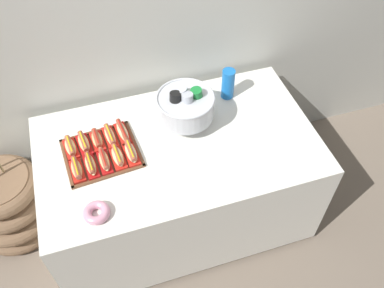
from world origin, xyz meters
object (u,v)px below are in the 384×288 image
serving_tray (102,153)px  hot_dog_0 (77,169)px  buffet_table (179,180)px  hot_dog_4 (131,152)px  hot_dog_1 (91,165)px  hot_dog_9 (123,132)px  hot_dog_6 (84,143)px  floor_vase (10,204)px  donut (97,213)px  cup_stack (228,84)px  hot_dog_5 (71,147)px  hot_dog_7 (97,140)px  punch_bowl (186,106)px  hot_dog_2 (104,161)px  hot_dog_8 (110,136)px  hot_dog_3 (118,157)px

serving_tray → hot_dog_0: hot_dog_0 is taller
buffet_table → hot_dog_4: 0.48m
hot_dog_0 → hot_dog_1: bearing=4.5°
serving_tray → hot_dog_9: 0.17m
hot_dog_4 → hot_dog_6: 0.28m
hot_dog_4 → hot_dog_0: bearing=-175.5°
floor_vase → donut: bearing=-45.8°
hot_dog_6 → cup_stack: size_ratio=0.85×
hot_dog_6 → hot_dog_5: bearing=-175.5°
hot_dog_7 → punch_bowl: bearing=0.2°
hot_dog_2 → floor_vase: bearing=156.8°
hot_dog_2 → hot_dog_8: 0.18m
serving_tray → hot_dog_1: hot_dog_1 is taller
buffet_table → punch_bowl: 0.53m
hot_dog_9 → cup_stack: bearing=11.2°
hot_dog_2 → hot_dog_3: hot_dog_3 is taller
hot_dog_8 → donut: hot_dog_8 is taller
serving_tray → hot_dog_2: 0.09m
hot_dog_5 → hot_dog_4: bearing=-24.3°
buffet_table → hot_dog_8: hot_dog_8 is taller
hot_dog_3 → hot_dog_5: 0.28m
hot_dog_5 → donut: (0.07, -0.45, -0.01)m
buffet_table → hot_dog_7: 0.60m
punch_bowl → hot_dog_7: bearing=-179.8°
buffet_table → hot_dog_0: (-0.57, -0.04, 0.40)m
hot_dog_7 → punch_bowl: (0.52, 0.00, 0.11)m
cup_stack → donut: size_ratio=1.49×
floor_vase → punch_bowl: size_ratio=3.17×
hot_dog_4 → hot_dog_7: (-0.16, 0.15, -0.00)m
hot_dog_2 → donut: hot_dog_2 is taller
hot_dog_1 → hot_dog_9: size_ratio=0.92×
serving_tray → hot_dog_0: size_ratio=2.70×
hot_dog_9 → punch_bowl: punch_bowl is taller
floor_vase → hot_dog_2: 0.90m
hot_dog_3 → hot_dog_7: (-0.09, 0.16, -0.00)m
hot_dog_3 → cup_stack: 0.82m
hot_dog_5 → cup_stack: cup_stack is taller
serving_tray → hot_dog_9: (0.14, 0.09, 0.03)m
hot_dog_6 → hot_dog_9: bearing=4.5°
buffet_table → serving_tray: size_ratio=3.71×
hot_dog_0 → hot_dog_6: bearing=70.0°
hot_dog_2 → hot_dog_7: bearing=94.5°
hot_dog_7 → donut: hot_dog_7 is taller
hot_dog_9 → hot_dog_7: bearing=-175.5°
floor_vase → hot_dog_9: (0.80, -0.11, 0.55)m
cup_stack → hot_dog_1: bearing=-160.6°
hot_dog_5 → hot_dog_8: size_ratio=0.88×
floor_vase → hot_dog_5: floor_vase is taller
floor_vase → hot_dog_9: 0.97m
hot_dog_5 → hot_dog_7: size_ratio=1.03×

